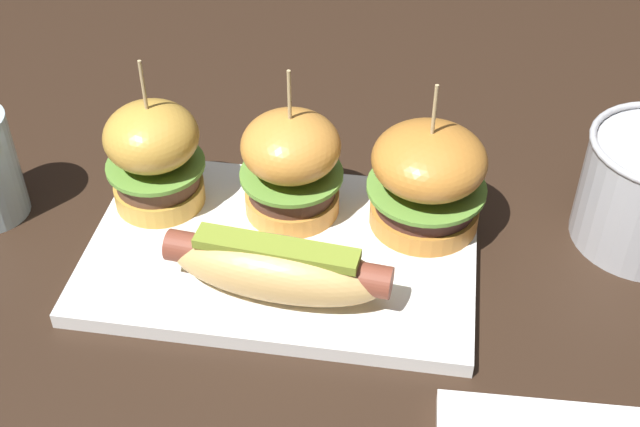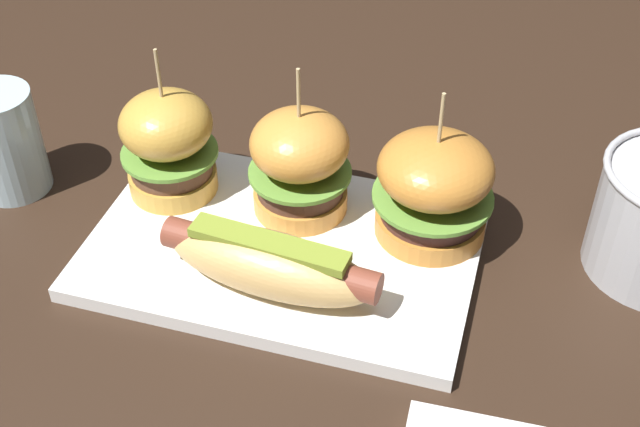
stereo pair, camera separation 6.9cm
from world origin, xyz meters
name	(u,v)px [view 1 (the left image)]	position (x,y,z in m)	size (l,w,h in m)	color
ground_plane	(282,258)	(0.00, 0.00, 0.00)	(3.00, 3.00, 0.00)	black
platter_main	(282,252)	(0.00, 0.00, 0.01)	(0.33, 0.21, 0.01)	white
hot_dog	(277,266)	(0.01, -0.05, 0.04)	(0.18, 0.07, 0.05)	tan
slider_left	(154,155)	(-0.12, 0.04, 0.06)	(0.09, 0.09, 0.14)	gold
slider_center	(296,165)	(0.00, 0.05, 0.06)	(0.09, 0.09, 0.14)	gold
slider_right	(427,178)	(0.12, 0.05, 0.06)	(0.10, 0.10, 0.14)	#C67D31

